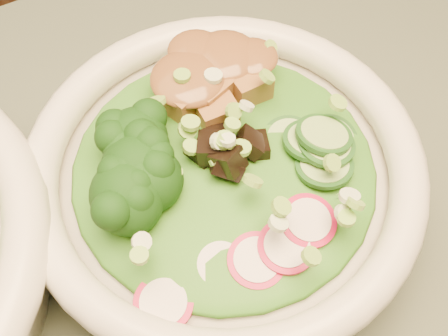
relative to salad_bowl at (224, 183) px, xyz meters
name	(u,v)px	position (x,y,z in m)	size (l,w,h in m)	color
salad_bowl	(224,183)	(0.00, 0.00, 0.00)	(0.26, 0.26, 0.07)	silver
lettuce_bed	(224,167)	(0.00, 0.00, 0.02)	(0.20, 0.20, 0.02)	#265712
broccoli_florets	(128,175)	(-0.06, 0.01, 0.04)	(0.08, 0.07, 0.04)	black
radish_slices	(253,254)	(-0.01, -0.06, 0.02)	(0.11, 0.04, 0.02)	#A80C36
cucumber_slices	(321,141)	(0.06, -0.02, 0.03)	(0.07, 0.07, 0.03)	#A4C76E
mushroom_heap	(220,141)	(0.00, 0.01, 0.03)	(0.07, 0.07, 0.04)	black
tofu_cubes	(207,83)	(0.02, 0.06, 0.03)	(0.09, 0.06, 0.03)	olive
peanut_sauce	(206,71)	(0.02, 0.06, 0.04)	(0.07, 0.05, 0.02)	brown
scallion_garnish	(224,147)	(0.00, 0.00, 0.04)	(0.19, 0.19, 0.02)	#7FB841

